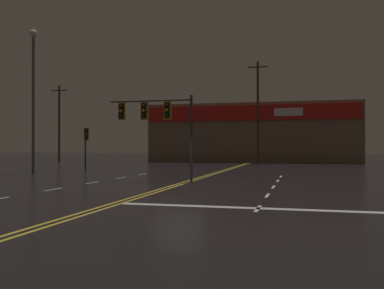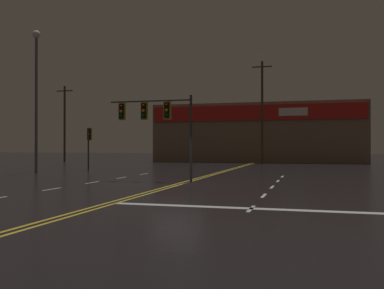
# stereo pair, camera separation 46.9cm
# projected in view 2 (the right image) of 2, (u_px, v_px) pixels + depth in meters

# --- Properties ---
(ground_plane) EXTENTS (200.00, 200.00, 0.00)m
(ground_plane) POSITION_uv_depth(u_px,v_px,m) (177.00, 185.00, 21.08)
(ground_plane) COLOR black
(road_markings) EXTENTS (13.81, 60.00, 0.01)m
(road_markings) POSITION_uv_depth(u_px,v_px,m) (186.00, 187.00, 19.60)
(road_markings) COLOR gold
(road_markings) RESTS_ON ground
(traffic_signal_median) EXTENTS (4.73, 0.36, 4.64)m
(traffic_signal_median) POSITION_uv_depth(u_px,v_px,m) (154.00, 115.00, 23.33)
(traffic_signal_median) COLOR #38383D
(traffic_signal_median) RESTS_ON ground
(traffic_signal_corner_northwest) EXTENTS (0.42, 0.36, 3.39)m
(traffic_signal_corner_northwest) POSITION_uv_depth(u_px,v_px,m) (89.00, 139.00, 34.01)
(traffic_signal_corner_northwest) COLOR #38383D
(traffic_signal_corner_northwest) RESTS_ON ground
(streetlight_far_median) EXTENTS (0.56, 0.56, 10.24)m
(streetlight_far_median) POSITION_uv_depth(u_px,v_px,m) (36.00, 83.00, 30.64)
(streetlight_far_median) COLOR #59595E
(streetlight_far_median) RESTS_ON ground
(building_backdrop) EXTENTS (25.25, 10.23, 7.09)m
(building_backdrop) POSITION_uv_depth(u_px,v_px,m) (259.00, 134.00, 54.55)
(building_backdrop) COLOR #7A6651
(building_backdrop) RESTS_ON ground
(utility_pole_row) EXTENTS (46.93, 0.26, 12.31)m
(utility_pole_row) POSITION_uv_depth(u_px,v_px,m) (266.00, 111.00, 46.64)
(utility_pole_row) COLOR #4C3828
(utility_pole_row) RESTS_ON ground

